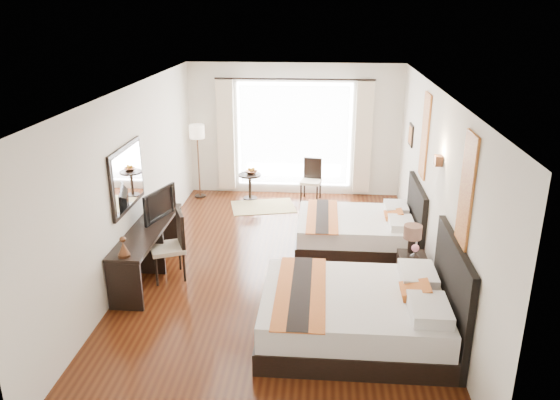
# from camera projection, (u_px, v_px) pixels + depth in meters

# --- Properties ---
(floor) EXTENTS (4.50, 7.50, 0.01)m
(floor) POSITION_uv_depth(u_px,v_px,m) (280.00, 271.00, 8.53)
(floor) COLOR #37150A
(floor) RESTS_ON ground
(ceiling) EXTENTS (4.50, 7.50, 0.02)m
(ceiling) POSITION_uv_depth(u_px,v_px,m) (280.00, 91.00, 7.58)
(ceiling) COLOR white
(ceiling) RESTS_ON wall_headboard
(wall_headboard) EXTENTS (0.01, 7.50, 2.80)m
(wall_headboard) POSITION_uv_depth(u_px,v_px,m) (435.00, 190.00, 7.88)
(wall_headboard) COLOR silver
(wall_headboard) RESTS_ON floor
(wall_desk) EXTENTS (0.01, 7.50, 2.80)m
(wall_desk) POSITION_uv_depth(u_px,v_px,m) (132.00, 182.00, 8.22)
(wall_desk) COLOR silver
(wall_desk) RESTS_ON floor
(wall_window) EXTENTS (4.50, 0.01, 2.80)m
(wall_window) POSITION_uv_depth(u_px,v_px,m) (294.00, 130.00, 11.56)
(wall_window) COLOR silver
(wall_window) RESTS_ON floor
(wall_entry) EXTENTS (4.50, 0.01, 2.80)m
(wall_entry) POSITION_uv_depth(u_px,v_px,m) (244.00, 327.00, 4.54)
(wall_entry) COLOR silver
(wall_entry) RESTS_ON floor
(window_glass) EXTENTS (2.40, 0.02, 2.20)m
(window_glass) POSITION_uv_depth(u_px,v_px,m) (294.00, 135.00, 11.58)
(window_glass) COLOR white
(window_glass) RESTS_ON wall_window
(sheer_curtain) EXTENTS (2.30, 0.02, 2.10)m
(sheer_curtain) POSITION_uv_depth(u_px,v_px,m) (294.00, 136.00, 11.52)
(sheer_curtain) COLOR white
(sheer_curtain) RESTS_ON wall_window
(drape_left) EXTENTS (0.35, 0.14, 2.35)m
(drape_left) POSITION_uv_depth(u_px,v_px,m) (226.00, 136.00, 11.60)
(drape_left) COLOR beige
(drape_left) RESTS_ON floor
(drape_right) EXTENTS (0.35, 0.14, 2.35)m
(drape_right) POSITION_uv_depth(u_px,v_px,m) (363.00, 138.00, 11.38)
(drape_right) COLOR beige
(drape_right) RESTS_ON floor
(art_panel_near) EXTENTS (0.03, 0.50, 1.35)m
(art_panel_near) POSITION_uv_depth(u_px,v_px,m) (466.00, 192.00, 6.09)
(art_panel_near) COLOR maroon
(art_panel_near) RESTS_ON wall_headboard
(art_panel_far) EXTENTS (0.03, 0.50, 1.35)m
(art_panel_far) POSITION_uv_depth(u_px,v_px,m) (425.00, 136.00, 8.67)
(art_panel_far) COLOR maroon
(art_panel_far) RESTS_ON wall_headboard
(wall_sconce) EXTENTS (0.10, 0.14, 0.14)m
(wall_sconce) POSITION_uv_depth(u_px,v_px,m) (438.00, 161.00, 7.42)
(wall_sconce) COLOR #4D2D1B
(wall_sconce) RESTS_ON wall_headboard
(mirror_frame) EXTENTS (0.04, 1.25, 0.95)m
(mirror_frame) POSITION_uv_depth(u_px,v_px,m) (127.00, 177.00, 7.93)
(mirror_frame) COLOR black
(mirror_frame) RESTS_ON wall_desk
(mirror_glass) EXTENTS (0.01, 1.12, 0.82)m
(mirror_glass) POSITION_uv_depth(u_px,v_px,m) (128.00, 177.00, 7.93)
(mirror_glass) COLOR white
(mirror_glass) RESTS_ON mirror_frame
(bed_near) EXTENTS (2.34, 1.83, 1.32)m
(bed_near) POSITION_uv_depth(u_px,v_px,m) (361.00, 313.00, 6.72)
(bed_near) COLOR black
(bed_near) RESTS_ON floor
(bed_far) EXTENTS (2.03, 1.58, 1.14)m
(bed_far) POSITION_uv_depth(u_px,v_px,m) (360.00, 230.00, 9.30)
(bed_far) COLOR black
(bed_far) RESTS_ON floor
(nightstand) EXTENTS (0.40, 0.49, 0.48)m
(nightstand) POSITION_uv_depth(u_px,v_px,m) (412.00, 271.00, 8.01)
(nightstand) COLOR black
(nightstand) RESTS_ON floor
(table_lamp) EXTENTS (0.26, 0.26, 0.42)m
(table_lamp) POSITION_uv_depth(u_px,v_px,m) (413.00, 234.00, 7.91)
(table_lamp) COLOR black
(table_lamp) RESTS_ON nightstand
(vase) EXTENTS (0.17, 0.17, 0.14)m
(vase) POSITION_uv_depth(u_px,v_px,m) (415.00, 255.00, 7.76)
(vase) COLOR black
(vase) RESTS_ON nightstand
(console_desk) EXTENTS (0.50, 2.20, 0.76)m
(console_desk) POSITION_uv_depth(u_px,v_px,m) (149.00, 251.00, 8.32)
(console_desk) COLOR black
(console_desk) RESTS_ON floor
(television) EXTENTS (0.35, 0.82, 0.47)m
(television) POSITION_uv_depth(u_px,v_px,m) (155.00, 203.00, 8.52)
(television) COLOR black
(television) RESTS_ON console_desk
(bronze_figurine) EXTENTS (0.22, 0.22, 0.25)m
(bronze_figurine) POSITION_uv_depth(u_px,v_px,m) (123.00, 248.00, 7.24)
(bronze_figurine) COLOR #4D2D1B
(bronze_figurine) RESTS_ON console_desk
(desk_chair) EXTENTS (0.64, 0.64, 1.04)m
(desk_chair) POSITION_uv_depth(u_px,v_px,m) (170.00, 258.00, 8.22)
(desk_chair) COLOR #C1B694
(desk_chair) RESTS_ON floor
(floor_lamp) EXTENTS (0.32, 0.32, 1.57)m
(floor_lamp) POSITION_uv_depth(u_px,v_px,m) (197.00, 136.00, 11.34)
(floor_lamp) COLOR black
(floor_lamp) RESTS_ON floor
(side_table) EXTENTS (0.48, 0.48, 0.55)m
(side_table) POSITION_uv_depth(u_px,v_px,m) (250.00, 186.00, 11.57)
(side_table) COLOR black
(side_table) RESTS_ON floor
(fruit_bowl) EXTENTS (0.32, 0.32, 0.06)m
(fruit_bowl) POSITION_uv_depth(u_px,v_px,m) (251.00, 172.00, 11.49)
(fruit_bowl) COLOR #4B301A
(fruit_bowl) RESTS_ON side_table
(window_chair) EXTENTS (0.47, 0.47, 0.88)m
(window_chair) POSITION_uv_depth(u_px,v_px,m) (311.00, 188.00, 11.51)
(window_chair) COLOR #C1B694
(window_chair) RESTS_ON floor
(jute_rug) EXTENTS (1.43, 1.14, 0.01)m
(jute_rug) POSITION_uv_depth(u_px,v_px,m) (263.00, 207.00, 11.18)
(jute_rug) COLOR tan
(jute_rug) RESTS_ON floor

